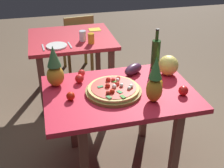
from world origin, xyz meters
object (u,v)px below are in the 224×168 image
(display_table, at_px, (119,102))
(tomato_beside_pepper, at_px, (79,79))
(dining_chair, at_px, (78,40))
(eggplant, at_px, (133,69))
(tomato_at_corner, at_px, (71,96))
(tomato_near_board, at_px, (82,73))
(dinner_plate, at_px, (57,46))
(pizza, at_px, (114,88))
(fork_utensil, at_px, (43,47))
(knife_utensil, at_px, (70,45))
(wine_bottle, at_px, (156,54))
(drinking_glass_juice, at_px, (91,38))
(pineapple_right, at_px, (55,68))
(background_table, at_px, (72,46))
(bell_pepper, at_px, (157,84))
(tomato_by_bottle, at_px, (183,91))
(pineapple_left, at_px, (155,82))
(pizza_board, at_px, (114,91))
(drinking_glass_water, at_px, (83,36))
(napkin_folded, at_px, (95,30))
(melon, at_px, (168,65))

(display_table, xyz_separation_m, tomato_beside_pepper, (-0.28, 0.21, 0.14))
(dining_chair, xyz_separation_m, eggplant, (0.25, -1.71, 0.34))
(tomato_at_corner, bearing_deg, tomato_near_board, 69.12)
(dinner_plate, bearing_deg, pizza, -71.69)
(fork_utensil, distance_m, knife_utensil, 0.28)
(display_table, xyz_separation_m, tomato_near_board, (-0.25, 0.32, 0.14))
(wine_bottle, xyz_separation_m, drinking_glass_juice, (-0.44, 0.74, -0.08))
(tomato_near_board, xyz_separation_m, knife_utensil, (-0.01, 0.73, -0.03))
(pineapple_right, bearing_deg, fork_utensil, 94.83)
(background_table, bearing_deg, pineapple_right, -103.03)
(dining_chair, height_order, eggplant, eggplant)
(pizza, height_order, bell_pepper, bell_pepper)
(background_table, height_order, dinner_plate, dinner_plate)
(tomato_at_corner, bearing_deg, tomato_by_bottle, -9.21)
(wine_bottle, xyz_separation_m, tomato_by_bottle, (0.04, -0.49, -0.10))
(display_table, distance_m, fork_utensil, 1.19)
(pizza, height_order, eggplant, eggplant)
(display_table, height_order, dining_chair, dining_chair)
(bell_pepper, height_order, fork_utensil, bell_pepper)
(pineapple_left, bearing_deg, dinner_plate, 115.82)
(pizza_board, height_order, knife_utensil, pizza_board)
(fork_utensil, bearing_deg, eggplant, -50.71)
(pizza, bearing_deg, background_table, 97.27)
(display_table, height_order, drinking_glass_water, drinking_glass_water)
(pizza, bearing_deg, napkin_folded, 84.56)
(wine_bottle, relative_size, napkin_folded, 2.62)
(bell_pepper, bearing_deg, tomato_beside_pepper, 155.94)
(eggplant, relative_size, napkin_folded, 1.43)
(tomato_by_bottle, height_order, tomato_at_corner, tomato_by_bottle)
(bell_pepper, xyz_separation_m, tomato_by_bottle, (0.16, -0.13, -0.01))
(tomato_by_bottle, xyz_separation_m, tomato_near_board, (-0.70, 0.49, -0.01))
(drinking_glass_juice, xyz_separation_m, fork_utensil, (-0.51, -0.01, -0.05))
(drinking_glass_juice, distance_m, knife_utensil, 0.24)
(background_table, bearing_deg, tomato_at_corner, -97.08)
(pineapple_left, relative_size, tomato_by_bottle, 4.82)
(tomato_beside_pepper, bearing_deg, pizza, -43.78)
(drinking_glass_juice, relative_size, fork_utensil, 0.62)
(background_table, distance_m, pineapple_right, 1.15)
(wine_bottle, relative_size, fork_utensil, 2.04)
(pizza, xyz_separation_m, napkin_folded, (0.14, 1.51, -0.04))
(tomato_at_corner, height_order, drinking_glass_water, drinking_glass_water)
(drinking_glass_juice, height_order, knife_utensil, drinking_glass_juice)
(bell_pepper, bearing_deg, tomato_at_corner, 179.31)
(napkin_folded, bearing_deg, dinner_plate, -138.35)
(tomato_beside_pepper, xyz_separation_m, napkin_folded, (0.38, 1.28, -0.03))
(pineapple_left, distance_m, dinner_plate, 1.40)
(pizza, distance_m, tomato_by_bottle, 0.53)
(melon, distance_m, tomato_beside_pepper, 0.76)
(dining_chair, relative_size, eggplant, 4.25)
(bell_pepper, relative_size, fork_utensil, 0.57)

